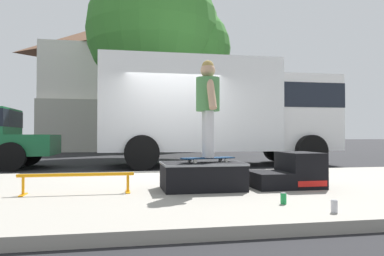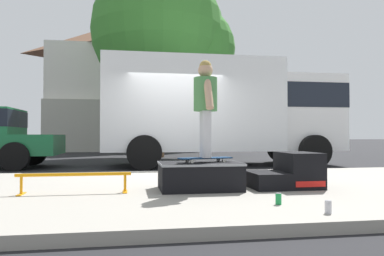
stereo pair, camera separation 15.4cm
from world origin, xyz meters
name	(u,v)px [view 1 (the left image)]	position (x,y,z in m)	size (l,w,h in m)	color
ground_plane	(181,174)	(0.00, 0.00, 0.00)	(140.00, 140.00, 0.00)	black
sidewalk_slab	(211,190)	(0.00, -3.00, 0.06)	(50.00, 5.00, 0.12)	gray
skate_box	(202,175)	(-0.23, -3.37, 0.32)	(1.14, 0.80, 0.38)	black
kicker_ramp	(290,173)	(1.11, -3.37, 0.33)	(1.00, 0.76, 0.51)	black
grind_rail	(77,178)	(-1.93, -3.43, 0.32)	(1.48, 0.28, 0.27)	orange
skateboard	(208,158)	(-0.14, -3.35, 0.56)	(0.81, 0.38, 0.07)	navy
skater_kid	(208,100)	(-0.14, -3.35, 1.39)	(0.34, 0.72, 1.39)	silver
soda_can	(334,206)	(0.73, -5.15, 0.18)	(0.07, 0.07, 0.13)	silver
soda_can_b	(283,198)	(0.43, -4.63, 0.18)	(0.07, 0.07, 0.13)	#198C3F
box_truck	(219,108)	(1.53, 2.20, 1.70)	(6.91, 2.63, 3.05)	white
street_tree_main	(161,35)	(0.22, 6.55, 4.99)	(5.89, 5.35, 7.83)	brown
house_behind	(123,84)	(-1.25, 15.86, 4.24)	(9.54, 8.23, 8.40)	silver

